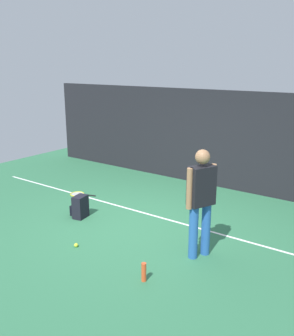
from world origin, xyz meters
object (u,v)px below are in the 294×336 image
at_px(tennis_player, 201,197).
at_px(tennis_ball_near_player, 76,245).
at_px(backpack, 80,207).
at_px(tennis_racket, 78,194).
at_px(water_bottle, 144,272).

distance_m(tennis_player, tennis_ball_near_player, 2.20).
distance_m(backpack, tennis_ball_near_player, 1.27).
bearing_deg(backpack, tennis_ball_near_player, 31.82).
relative_size(tennis_player, tennis_ball_near_player, 25.76).
bearing_deg(backpack, tennis_player, 79.31).
bearing_deg(tennis_player, tennis_ball_near_player, -38.43).
xyz_separation_m(tennis_player, tennis_racket, (-3.60, 0.91, -0.95)).
distance_m(tennis_player, backpack, 2.72).
bearing_deg(tennis_racket, water_bottle, 129.61).
relative_size(backpack, tennis_ball_near_player, 6.67).
relative_size(tennis_racket, tennis_ball_near_player, 9.64).
distance_m(backpack, water_bottle, 2.58).
height_order(tennis_player, water_bottle, tennis_player).
bearing_deg(water_bottle, tennis_player, 76.03).
height_order(tennis_racket, water_bottle, water_bottle).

